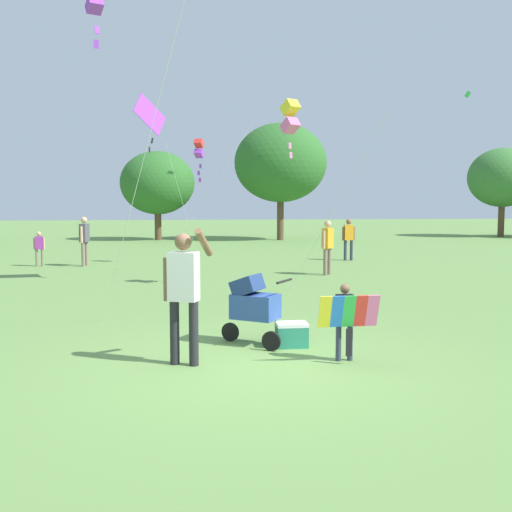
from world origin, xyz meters
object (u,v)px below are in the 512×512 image
(person_sitting_far, at_px, (328,243))
(person_couple_left, at_px, (349,236))
(person_kid_running, at_px, (84,237))
(child_with_butterfly_kite, at_px, (346,315))
(cooler_box, at_px, (292,334))
(stroller, at_px, (254,303))
(kite_green_novelty, at_px, (199,150))
(person_adult_flyer, at_px, (184,286))
(kite_blue_high, at_px, (291,117))
(kite_orange_delta, at_px, (152,119))
(person_red_shirt, at_px, (39,246))

(person_sitting_far, relative_size, person_couple_left, 1.06)
(person_kid_running, bearing_deg, person_sitting_far, -23.95)
(child_with_butterfly_kite, distance_m, person_kid_running, 13.35)
(child_with_butterfly_kite, distance_m, cooler_box, 1.13)
(stroller, relative_size, kite_green_novelty, 0.26)
(person_adult_flyer, xyz_separation_m, person_couple_left, (5.78, 13.01, -0.16))
(person_sitting_far, relative_size, person_kid_running, 0.98)
(kite_blue_high, bearing_deg, person_sitting_far, 59.49)
(child_with_butterfly_kite, height_order, person_sitting_far, person_sitting_far)
(person_kid_running, bearing_deg, cooler_box, -67.71)
(child_with_butterfly_kite, xyz_separation_m, kite_orange_delta, (-2.82, 7.86, 3.51))
(stroller, height_order, person_couple_left, person_couple_left)
(person_red_shirt, distance_m, person_couple_left, 10.39)
(kite_orange_delta, height_order, kite_blue_high, kite_orange_delta)
(kite_green_novelty, xyz_separation_m, person_kid_running, (-3.67, 0.17, -2.80))
(person_sitting_far, bearing_deg, person_kid_running, 156.05)
(child_with_butterfly_kite, distance_m, person_adult_flyer, 2.12)
(kite_orange_delta, distance_m, person_couple_left, 8.98)
(stroller, xyz_separation_m, cooler_box, (0.52, -0.22, -0.43))
(kite_green_novelty, distance_m, person_sitting_far, 5.43)
(stroller, distance_m, kite_green_novelty, 11.46)
(person_adult_flyer, distance_m, person_red_shirt, 13.15)
(kite_blue_high, bearing_deg, stroller, -105.50)
(person_adult_flyer, xyz_separation_m, person_sitting_far, (4.05, 9.00, -0.11))
(child_with_butterfly_kite, xyz_separation_m, person_kid_running, (-5.22, 12.28, 0.32))
(child_with_butterfly_kite, xyz_separation_m, kite_green_novelty, (-1.55, 12.12, 3.12))
(stroller, height_order, kite_green_novelty, kite_green_novelty)
(person_red_shirt, height_order, person_kid_running, person_kid_running)
(person_adult_flyer, xyz_separation_m, person_kid_running, (-3.14, 12.19, -0.08))
(kite_blue_high, bearing_deg, child_with_butterfly_kite, -93.70)
(kite_green_novelty, bearing_deg, stroller, -87.50)
(child_with_butterfly_kite, bearing_deg, stroller, 134.26)
(kite_orange_delta, relative_size, kite_blue_high, 1.07)
(person_sitting_far, xyz_separation_m, person_couple_left, (1.73, 4.01, -0.05))
(kite_green_novelty, bearing_deg, person_sitting_far, -40.72)
(kite_blue_high, height_order, person_red_shirt, kite_blue_high)
(stroller, xyz_separation_m, person_kid_running, (-4.15, 11.19, 0.33))
(person_kid_running, bearing_deg, person_couple_left, 5.23)
(stroller, xyz_separation_m, kite_orange_delta, (-1.75, 6.77, 3.52))
(person_adult_flyer, bearing_deg, person_couple_left, 66.03)
(kite_green_novelty, height_order, person_kid_running, kite_green_novelty)
(child_with_butterfly_kite, distance_m, kite_blue_high, 7.31)
(child_with_butterfly_kite, relative_size, stroller, 0.96)
(person_sitting_far, bearing_deg, kite_green_novelty, 139.28)
(stroller, bearing_deg, kite_blue_high, 74.50)
(kite_green_novelty, height_order, person_couple_left, kite_green_novelty)
(kite_green_novelty, xyz_separation_m, person_sitting_far, (3.52, -3.03, -2.82))
(child_with_butterfly_kite, relative_size, cooler_box, 2.27)
(person_adult_flyer, distance_m, kite_green_novelty, 12.34)
(kite_blue_high, xyz_separation_m, person_kid_running, (-5.64, 5.83, -3.08))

